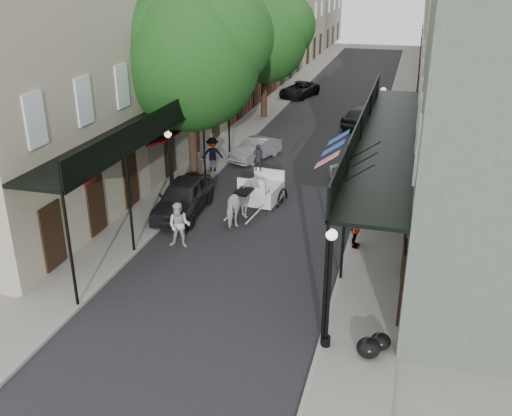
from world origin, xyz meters
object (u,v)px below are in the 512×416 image
Objects in this scene: lamppost_right_near at (329,287)px; pedestrian_sidewalk_right at (356,229)px; tree_near at (198,53)px; horse at (243,203)px; lamppost_left at (170,170)px; carriage at (266,176)px; lamppost_right_far at (381,118)px; car_left_near at (183,197)px; car_left_far at (299,90)px; car_right_near at (350,176)px; car_right_far at (363,116)px; pedestrian_sidewalk_left at (212,154)px; tree_far at (270,36)px; pedestrian_walking at (179,225)px; car_left_mid at (255,149)px.

lamppost_right_near is 6.65m from pedestrian_sidewalk_right.
tree_near reaches higher than horse.
lamppost_left is 4.62m from carriage.
lamppost_right_far is 0.80× the size of car_left_near.
horse is at bearing 121.54° from lamppost_right_near.
lamppost_left is 3.52m from horse.
car_right_near is at bearing -57.60° from car_left_far.
lamppost_left is 2.34× the size of pedestrian_sidewalk_right.
car_right_near is at bearing 36.50° from lamppost_left.
lamppost_right_near is 1.23× the size of carriage.
carriage reaches higher than car_right_far.
car_right_far is (6.80, 11.80, -0.29)m from pedestrian_sidewalk_left.
pedestrian_sidewalk_left is 13.62m from car_right_far.
carriage is 1.91× the size of pedestrian_sidewalk_right.
tree_near is 2.60× the size of lamppost_right_near.
lamppost_right_far is (8.35, -6.18, -3.79)m from tree_far.
pedestrian_sidewalk_left is at bearing -53.60° from horse.
pedestrian_walking is at bearing -61.73° from lamppost_left.
car_left_far is 1.07× the size of car_right_near.
tree_near is 6.63m from carriage.
tree_far is 1.88× the size of car_left_far.
tree_near is at bearing -45.35° from horse.
lamppost_right_far is at bearing 43.31° from tree_near.
pedestrian_sidewalk_right is at bearing -33.80° from tree_near.
lamppost_left is (0.15, -18.18, -3.79)m from tree_far.
pedestrian_sidewalk_left is 0.40× the size of car_left_far.
car_left_mid is (-6.70, -3.49, -1.45)m from lamppost_right_far.
horse is at bearing -90.00° from carriage.
lamppost_right_far reaches higher than horse.
car_right_near is (5.78, -3.13, 0.02)m from car_left_mid.
car_right_far is at bearing -140.25° from pedestrian_sidewalk_left.
car_left_near is (-7.70, -11.89, -1.26)m from lamppost_right_far.
horse is at bearing 96.67° from car_right_far.
tree_far is 19.21m from horse.
car_left_near is 1.06× the size of car_right_far.
pedestrian_sidewalk_right is at bearing 170.14° from horse.
horse is 3.40m from pedestrian_walking.
carriage is 1.66× the size of pedestrian_sidewalk_left.
car_right_near reaches higher than car_left_mid.
pedestrian_walking is at bearing 41.01° from car_right_near.
pedestrian_sidewalk_right is at bearing 112.37° from car_right_far.
car_left_far is at bearing 85.49° from pedestrian_walking.
pedestrian_sidewalk_right is 0.35× the size of car_left_far.
car_right_near is (-1.02, 6.83, -0.29)m from pedestrian_sidewalk_right.
horse is 1.18× the size of pedestrian_sidewalk_left.
tree_near reaches higher than tree_far.
lamppost_left is at bearing -88.66° from tree_near.
carriage is 6.30m from pedestrian_sidewalk_right.
car_left_near is at bearing -87.96° from tree_far.
horse reaches higher than car_left_far.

